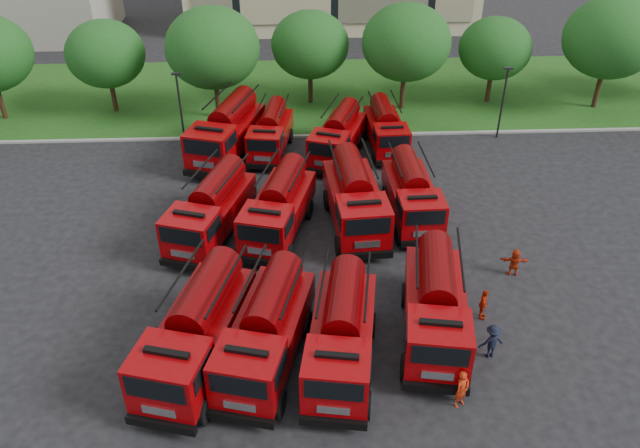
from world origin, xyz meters
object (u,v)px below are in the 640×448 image
Objects in this scene: fire_truck_6 at (355,198)px; firefighter_3 at (489,355)px; fire_truck_7 at (412,194)px; fire_truck_1 at (267,330)px; fire_truck_0 at (198,330)px; firefighter_4 at (242,257)px; fire_truck_5 at (279,207)px; fire_truck_2 at (342,334)px; fire_truck_4 at (211,209)px; fire_truck_11 at (386,128)px; fire_truck_9 at (271,132)px; fire_truck_8 at (227,131)px; firefighter_5 at (512,274)px; firefighter_1 at (269,419)px; fire_truck_3 at (436,305)px; firefighter_0 at (459,404)px; firefighter_2 at (481,318)px; fire_truck_10 at (338,136)px.

fire_truck_6 reaches higher than firefighter_3.
fire_truck_6 is 4.72× the size of firefighter_3.
fire_truck_7 reaches higher than firefighter_3.
fire_truck_7 is at bearing 68.54° from fire_truck_1.
fire_truck_0 reaches higher than firefighter_4.
fire_truck_5 is 3.90× the size of firefighter_4.
firefighter_3 is (6.32, 0.12, -1.66)m from fire_truck_2.
fire_truck_4 reaches higher than fire_truck_11.
fire_truck_2 is 0.96× the size of fire_truck_6.
fire_truck_2 is 10.19m from fire_truck_5.
fire_truck_7 is 3.55× the size of firefighter_4.
fire_truck_9 is (-8.02, 8.62, -0.11)m from fire_truck_7.
fire_truck_9 is at bearing 26.97° from fire_truck_8.
fire_truck_7 is 4.68× the size of firefighter_5.
fire_truck_6 is 1.13× the size of fire_truck_7.
fire_truck_4 is 3.58m from fire_truck_5.
firefighter_1 is (-4.48, -13.17, -1.75)m from fire_truck_6.
fire_truck_11 is (10.71, 10.09, -0.21)m from fire_truck_4.
firefighter_4 is at bearing 154.51° from fire_truck_3.
firefighter_0 is (7.69, -22.07, -1.46)m from fire_truck_9.
fire_truck_6 is at bearing 75.24° from firefighter_1.
firefighter_1 is (3.12, -21.95, -1.83)m from fire_truck_8.
fire_truck_0 reaches higher than fire_truck_1.
firefighter_5 is (2.40, 3.11, 0.00)m from firefighter_2.
firefighter_4 is (-9.36, -3.37, -1.57)m from fire_truck_7.
fire_truck_1 is 3.52m from firefighter_1.
fire_truck_8 is at bearing -49.34° from firefighter_4.
firefighter_5 is at bearing 39.00° from firefighter_1.
fire_truck_6 is (4.15, 0.55, 0.09)m from fire_truck_5.
fire_truck_5 is at bearing -10.93° from firefighter_5.
fire_truck_0 reaches higher than fire_truck_7.
fire_truck_5 is (3.58, 0.09, -0.02)m from fire_truck_4.
fire_truck_9 is (-4.76, 9.25, -0.29)m from fire_truck_6.
fire_truck_4 is at bearing -179.58° from fire_truck_6.
firefighter_3 is (12.53, -9.64, -1.68)m from fire_truck_4.
fire_truck_9 is 23.41m from firefighter_0.
firefighter_2 is (12.69, -16.68, -1.83)m from fire_truck_8.
fire_truck_1 is 19.10m from fire_truck_8.
fire_truck_6 is (7.36, 10.05, -0.03)m from fire_truck_0.
fire_truck_6 is at bearing 116.09° from fire_truck_3.
fire_truck_9 reaches higher than firefighter_5.
fire_truck_10 reaches higher than firefighter_2.
fire_truck_3 is 0.99× the size of fire_truck_6.
fire_truck_10 is (4.43, -0.97, 0.09)m from fire_truck_9.
fire_truck_2 is 4.09× the size of firefighter_1.
fire_truck_1 is 10.04m from firefighter_2.
fire_truck_7 is 13.57m from fire_truck_8.
fire_truck_2 is 20.36m from fire_truck_11.
firefighter_0 reaches higher than firefighter_5.
firefighter_3 is (9.57, -19.53, -1.46)m from fire_truck_9.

